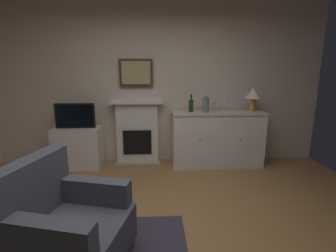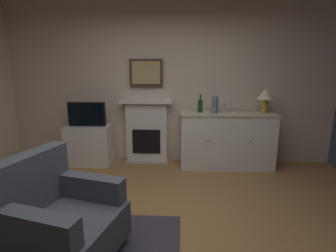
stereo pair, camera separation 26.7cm
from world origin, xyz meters
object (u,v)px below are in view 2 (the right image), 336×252
at_px(fireplace_unit, 147,131).
at_px(wine_glass_center, 230,105).
at_px(vase_decorative, 215,104).
at_px(wine_glass_right, 238,105).
at_px(wine_bottle, 200,106).
at_px(tv_cabinet, 89,145).
at_px(framed_picture, 146,73).
at_px(armchair, 60,219).
at_px(sideboard_cabinet, 227,140).
at_px(tv_set, 87,114).
at_px(wine_glass_left, 224,105).
at_px(table_lamp, 265,96).

bearing_deg(fireplace_unit, wine_glass_center, -5.77).
bearing_deg(vase_decorative, wine_glass_right, 6.05).
bearing_deg(wine_bottle, tv_cabinet, -179.76).
relative_size(framed_picture, wine_glass_right, 3.33).
xyz_separation_m(fireplace_unit, armchair, (-0.41, -2.37, -0.17)).
height_order(sideboard_cabinet, tv_set, tv_set).
height_order(sideboard_cabinet, vase_decorative, vase_decorative).
distance_m(sideboard_cabinet, wine_bottle, 0.72).
distance_m(wine_bottle, wine_glass_left, 0.38).
height_order(table_lamp, vase_decorative, table_lamp).
xyz_separation_m(fireplace_unit, wine_glass_center, (1.38, -0.14, 0.49)).
relative_size(wine_glass_left, armchair, 0.17).
relative_size(wine_glass_right, vase_decorative, 0.59).
xyz_separation_m(sideboard_cabinet, tv_cabinet, (-2.32, 0.02, -0.12)).
relative_size(wine_glass_left, wine_glass_right, 1.00).
distance_m(fireplace_unit, wine_bottle, 1.03).
bearing_deg(wine_glass_right, armchair, -131.06).
bearing_deg(vase_decorative, tv_set, 178.86).
distance_m(framed_picture, wine_glass_right, 1.59).
bearing_deg(wine_glass_center, table_lamp, -4.02).
relative_size(sideboard_cabinet, wine_glass_left, 9.24).
bearing_deg(wine_glass_right, sideboard_cabinet, 175.74).
xyz_separation_m(framed_picture, vase_decorative, (1.12, -0.27, -0.49)).
height_order(fireplace_unit, framed_picture, framed_picture).
distance_m(wine_glass_left, wine_glass_right, 0.22).
height_order(framed_picture, wine_glass_right, framed_picture).
bearing_deg(vase_decorative, sideboard_cabinet, 12.57).
distance_m(table_lamp, tv_set, 2.91).
xyz_separation_m(sideboard_cabinet, wine_glass_right, (0.15, -0.01, 0.58)).
height_order(table_lamp, wine_glass_center, table_lamp).
xyz_separation_m(table_lamp, wine_glass_center, (-0.53, 0.04, -0.16)).
bearing_deg(sideboard_cabinet, vase_decorative, -167.43).
xyz_separation_m(framed_picture, wine_glass_right, (1.49, -0.23, -0.51)).
bearing_deg(sideboard_cabinet, tv_cabinet, 179.63).
distance_m(wine_glass_right, tv_set, 2.47).
bearing_deg(tv_cabinet, fireplace_unit, 9.45).
bearing_deg(tv_set, sideboard_cabinet, 0.20).
height_order(wine_bottle, wine_glass_center, wine_bottle).
height_order(fireplace_unit, sideboard_cabinet, fireplace_unit).
distance_m(wine_glass_right, armchair, 2.97).
bearing_deg(wine_glass_center, tv_cabinet, -179.45).
height_order(wine_glass_center, tv_cabinet, wine_glass_center).
height_order(framed_picture, vase_decorative, framed_picture).
xyz_separation_m(framed_picture, tv_cabinet, (-0.97, -0.21, -1.21)).
xyz_separation_m(framed_picture, armchair, (-0.41, -2.42, -1.17)).
xyz_separation_m(wine_bottle, wine_glass_left, (0.37, -0.03, 0.01)).
xyz_separation_m(table_lamp, wine_glass_left, (-0.64, -0.01, -0.16)).
xyz_separation_m(vase_decorative, tv_set, (-2.10, 0.04, -0.18)).
bearing_deg(wine_glass_left, fireplace_unit, 171.72).
bearing_deg(tv_cabinet, armchair, -75.60).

